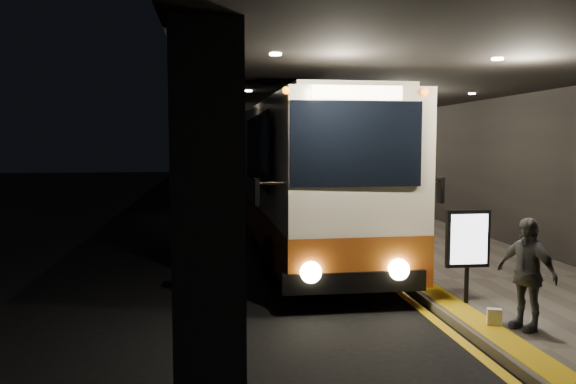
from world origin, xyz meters
TOP-DOWN VIEW (x-y plane):
  - ground at (0.00, 0.00)m, footprint 90.00×90.00m
  - lane_line_white at (-1.80, 5.00)m, footprint 0.12×50.00m
  - kerb_stripe_yellow at (2.35, 5.00)m, footprint 0.18×50.00m
  - sidewalk at (4.75, 5.00)m, footprint 4.50×50.00m
  - tactile_strip at (2.85, 5.00)m, footprint 0.50×50.00m
  - terminal_wall at (7.00, 5.00)m, footprint 0.10×50.00m
  - support_columns at (-1.50, 4.00)m, footprint 0.80×24.80m
  - canopy at (2.50, 5.00)m, footprint 9.00×50.00m
  - coach_main at (1.05, 1.58)m, footprint 2.97×13.11m
  - coach_second at (0.79, 17.79)m, footprint 2.80×13.06m
  - coach_third at (0.84, 30.59)m, footprint 2.42×11.54m
  - passenger_boarding at (3.12, -2.68)m, footprint 0.43×0.65m
  - passenger_waiting_grey at (3.40, -6.37)m, footprint 0.90×1.16m
  - bag_plain at (3.00, -6.17)m, footprint 0.25×0.20m
  - info_sign at (3.13, -4.91)m, footprint 0.81×0.13m
  - stanchion_post at (2.88, -2.72)m, footprint 0.05×0.05m

SIDE VIEW (x-z plane):
  - ground at x=0.00m, z-range 0.00..0.00m
  - lane_line_white at x=-1.80m, z-range 0.00..0.01m
  - kerb_stripe_yellow at x=2.35m, z-range 0.00..0.01m
  - sidewalk at x=4.75m, z-range 0.00..0.15m
  - tactile_strip at x=2.85m, z-range 0.15..0.16m
  - bag_plain at x=3.00m, z-range 0.15..0.43m
  - stanchion_post at x=2.88m, z-range 0.15..1.32m
  - passenger_boarding at x=3.12m, z-range 0.15..1.90m
  - passenger_waiting_grey at x=3.40m, z-range 0.15..1.92m
  - info_sign at x=3.13m, z-range 0.45..2.16m
  - coach_third at x=0.84m, z-range -0.07..3.55m
  - coach_main at x=1.05m, z-range -0.08..3.98m
  - coach_second at x=0.79m, z-range -0.08..4.02m
  - support_columns at x=-1.50m, z-range 0.00..4.40m
  - terminal_wall at x=7.00m, z-range 0.00..6.00m
  - canopy at x=2.50m, z-range 4.40..4.80m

